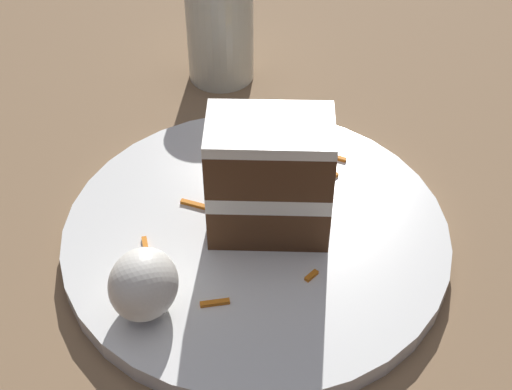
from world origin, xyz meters
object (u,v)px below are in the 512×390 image
object	(u,v)px
cream_dollop	(143,284)
orange_garnish	(296,149)
plate	(256,235)
cake_slice	(269,177)
drinking_glass	(220,36)

from	to	relation	value
cream_dollop	orange_garnish	size ratio (longest dim) A/B	0.99
plate	cream_dollop	distance (m)	0.12
plate	cake_slice	xyz separation A→B (m)	(-0.01, 0.01, 0.06)
cake_slice	drinking_glass	bearing A→B (deg)	-167.34
plate	drinking_glass	xyz separation A→B (m)	(-0.22, -0.12, 0.04)
plate	orange_garnish	size ratio (longest dim) A/B	5.76
plate	orange_garnish	bearing A→B (deg)	-179.68
plate	cream_dollop	size ratio (longest dim) A/B	5.83
cake_slice	cream_dollop	world-z (taller)	cake_slice
cream_dollop	drinking_glass	world-z (taller)	drinking_glass
cream_dollop	drinking_glass	size ratio (longest dim) A/B	0.48
cream_dollop	orange_garnish	bearing A→B (deg)	168.10
plate	cream_dollop	bearing A→B (deg)	-22.97
plate	cake_slice	size ratio (longest dim) A/B	2.87
drinking_glass	plate	bearing A→B (deg)	29.57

